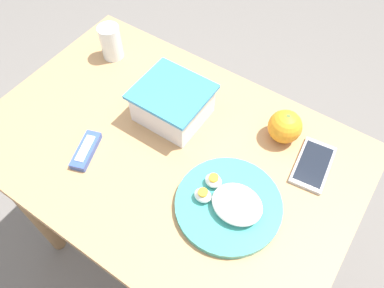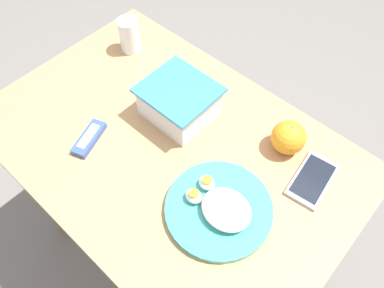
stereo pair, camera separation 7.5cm
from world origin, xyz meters
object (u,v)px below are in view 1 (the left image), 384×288
at_px(drinking_glass, 111,42).
at_px(food_container, 173,105).
at_px(orange_fruit, 285,127).
at_px(cell_phone, 313,165).
at_px(rice_plate, 230,204).
at_px(candy_bar, 86,150).

bearing_deg(drinking_glass, food_container, -16.99).
bearing_deg(orange_fruit, cell_phone, -19.99).
bearing_deg(drinking_glass, orange_fruit, 1.19).
relative_size(rice_plate, candy_bar, 2.07).
relative_size(candy_bar, drinking_glass, 1.14).
distance_m(orange_fruit, rice_plate, 0.25).
height_order(rice_plate, candy_bar, rice_plate).
height_order(candy_bar, drinking_glass, drinking_glass).
bearing_deg(food_container, cell_phone, 9.37).
height_order(food_container, cell_phone, food_container).
relative_size(rice_plate, cell_phone, 1.60).
bearing_deg(rice_plate, candy_bar, -169.03).
distance_m(food_container, cell_phone, 0.39).
relative_size(orange_fruit, drinking_glass, 0.83).
height_order(rice_plate, cell_phone, rice_plate).
bearing_deg(cell_phone, food_container, -170.63).
height_order(candy_bar, cell_phone, candy_bar).
bearing_deg(orange_fruit, drinking_glass, -178.81).
height_order(orange_fruit, candy_bar, orange_fruit).
distance_m(food_container, rice_plate, 0.31).
relative_size(candy_bar, cell_phone, 0.77).
height_order(rice_plate, drinking_glass, drinking_glass).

